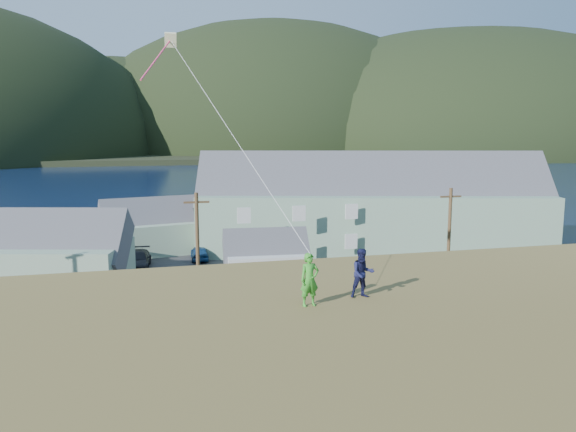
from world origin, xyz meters
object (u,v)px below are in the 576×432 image
object	(u,v)px
lodge	(371,205)
shed_palegreen_far	(154,228)
wharf	(132,224)
kite_flyer_green	(310,280)
shed_white	(266,259)
kite_flyer_navy	(363,273)
shed_palegreen_near	(57,255)

from	to	relation	value
lodge	shed_palegreen_far	distance (m)	22.13
wharf	kite_flyer_green	bearing A→B (deg)	-83.53
wharf	shed_white	world-z (taller)	shed_white
shed_palegreen_far	lodge	bearing A→B (deg)	-22.79
shed_palegreen_far	kite_flyer_green	distance (m)	42.45
lodge	kite_flyer_navy	bearing A→B (deg)	-98.23
kite_flyer_green	kite_flyer_navy	size ratio (longest dim) A/B	1.03
shed_palegreen_far	shed_white	bearing A→B (deg)	-70.60
shed_palegreen_far	kite_flyer_navy	world-z (taller)	kite_flyer_navy
shed_white	shed_palegreen_far	xyz separation A→B (m)	(-8.57, 14.03, 0.53)
shed_white	kite_flyer_navy	distance (m)	28.25
wharf	kite_flyer_green	xyz separation A→B (m)	(6.61, -58.32, 7.53)
kite_flyer_green	shed_palegreen_far	bearing A→B (deg)	88.82
shed_palegreen_far	kite_flyer_green	xyz separation A→B (m)	(4.02, -41.92, 5.36)
wharf	shed_white	distance (m)	32.45
lodge	shed_white	bearing A→B (deg)	-128.12
shed_palegreen_near	shed_palegreen_far	bearing A→B (deg)	73.59
wharf	kite_flyer_green	world-z (taller)	kite_flyer_green
shed_palegreen_near	kite_flyer_navy	world-z (taller)	kite_flyer_navy
shed_white	shed_palegreen_far	distance (m)	16.45
wharf	lodge	size ratio (longest dim) A/B	0.72
kite_flyer_green	shed_palegreen_near	bearing A→B (deg)	104.35
shed_palegreen_near	kite_flyer_navy	distance (m)	32.46
shed_palegreen_far	kite_flyer_green	size ratio (longest dim) A/B	7.12
shed_palegreen_near	shed_palegreen_far	xyz separation A→B (m)	(7.36, 12.29, -0.26)
kite_flyer_green	kite_flyer_navy	bearing A→B (deg)	5.86
shed_palegreen_near	kite_flyer_green	distance (m)	32.15
shed_white	kite_flyer_green	world-z (taller)	kite_flyer_green
kite_flyer_green	wharf	bearing A→B (deg)	89.80
kite_flyer_navy	lodge	bearing A→B (deg)	69.88
shed_palegreen_near	kite_flyer_green	size ratio (longest dim) A/B	7.56
shed_white	kite_flyer_navy	world-z (taller)	kite_flyer_navy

